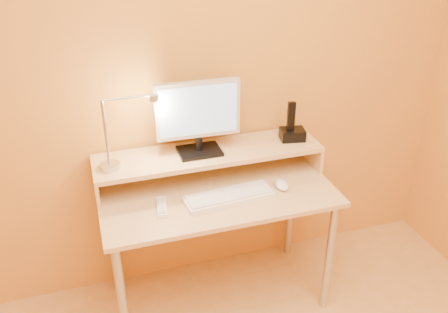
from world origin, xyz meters
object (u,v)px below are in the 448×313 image
object	(u,v)px
monitor_panel	(198,110)
remote_control	(162,207)
mouse	(282,185)
lamp_base	(110,166)
keyboard	(229,197)
phone_dock	(292,134)

from	to	relation	value
monitor_panel	remote_control	bearing A→B (deg)	-135.97
monitor_panel	mouse	size ratio (longest dim) A/B	3.77
lamp_base	mouse	size ratio (longest dim) A/B	0.87
lamp_base	keyboard	xyz separation A→B (m)	(0.55, -0.20, -0.16)
monitor_panel	keyboard	size ratio (longest dim) A/B	0.96
phone_dock	mouse	bearing A→B (deg)	-114.07
lamp_base	phone_dock	size ratio (longest dim) A/B	0.77
monitor_panel	mouse	bearing A→B (deg)	-28.43
remote_control	monitor_panel	bearing A→B (deg)	50.31
monitor_panel	keyboard	bearing A→B (deg)	-67.88
lamp_base	remote_control	world-z (taller)	lamp_base
monitor_panel	phone_dock	bearing A→B (deg)	0.95
mouse	remote_control	world-z (taller)	mouse
mouse	remote_control	bearing A→B (deg)	-172.92
remote_control	mouse	bearing A→B (deg)	8.42
remote_control	keyboard	bearing A→B (deg)	5.77
monitor_panel	lamp_base	xyz separation A→B (m)	(-0.46, -0.04, -0.23)
monitor_panel	lamp_base	bearing A→B (deg)	-173.00
keyboard	mouse	world-z (taller)	mouse
phone_dock	keyboard	size ratio (longest dim) A/B	0.29
keyboard	remote_control	world-z (taller)	keyboard
lamp_base	remote_control	size ratio (longest dim) A/B	0.61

